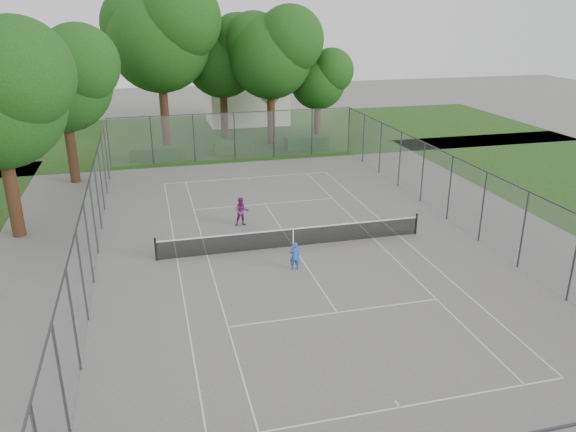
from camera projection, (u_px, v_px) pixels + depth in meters
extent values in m
plane|color=slate|center=(293.00, 247.00, 26.83)|extent=(120.00, 120.00, 0.00)
cube|color=#1F4112|center=(219.00, 134.00, 50.43)|extent=(60.00, 20.00, 0.00)
cube|color=silver|center=(400.00, 407.00, 16.04)|extent=(10.97, 0.06, 0.01)
cube|color=silver|center=(248.00, 178.00, 37.61)|extent=(10.97, 0.06, 0.01)
cube|color=silver|center=(177.00, 258.00, 25.55)|extent=(0.06, 23.77, 0.01)
cube|color=silver|center=(399.00, 236.00, 28.10)|extent=(0.06, 23.77, 0.01)
cube|color=silver|center=(207.00, 255.00, 25.87)|extent=(0.06, 23.77, 0.01)
cube|color=silver|center=(373.00, 238.00, 27.78)|extent=(0.06, 23.77, 0.01)
cube|color=silver|center=(337.00, 313.00, 21.02)|extent=(8.23, 0.06, 0.01)
cube|color=silver|center=(265.00, 204.00, 32.63)|extent=(8.23, 0.06, 0.01)
cube|color=silver|center=(293.00, 246.00, 26.83)|extent=(0.06, 12.80, 0.01)
cube|color=silver|center=(397.00, 404.00, 16.17)|extent=(0.06, 0.30, 0.01)
cube|color=silver|center=(248.00, 178.00, 37.48)|extent=(0.06, 0.30, 0.01)
cylinder|color=black|center=(156.00, 249.00, 25.15)|extent=(0.10, 0.10, 1.10)
cylinder|color=black|center=(416.00, 224.00, 28.12)|extent=(0.10, 0.10, 1.10)
cube|color=black|center=(293.00, 238.00, 26.67)|extent=(12.67, 0.01, 0.86)
cube|color=white|center=(293.00, 229.00, 26.51)|extent=(12.77, 0.03, 0.06)
cube|color=white|center=(293.00, 238.00, 26.67)|extent=(0.05, 0.02, 0.88)
cylinder|color=#38383D|center=(108.00, 143.00, 39.56)|extent=(0.08, 0.08, 3.50)
cylinder|color=#38383D|center=(349.00, 130.00, 43.74)|extent=(0.08, 0.08, 3.50)
cube|color=slate|center=(235.00, 136.00, 41.65)|extent=(18.00, 0.02, 3.50)
cube|color=slate|center=(91.00, 230.00, 24.12)|extent=(0.02, 34.00, 3.50)
cube|color=slate|center=(465.00, 197.00, 28.31)|extent=(0.02, 34.00, 3.50)
cube|color=#38383D|center=(234.00, 113.00, 41.04)|extent=(18.00, 0.05, 0.05)
cube|color=#38383D|center=(86.00, 191.00, 23.51)|extent=(0.05, 34.00, 0.05)
cube|color=#38383D|center=(469.00, 164.00, 27.70)|extent=(0.05, 34.00, 0.05)
cylinder|color=#382014|center=(165.00, 113.00, 45.13)|extent=(0.69, 0.69, 5.55)
sphere|color=#133C10|center=(159.00, 41.00, 43.20)|extent=(7.90, 7.90, 7.90)
sphere|color=#133C10|center=(179.00, 19.00, 41.94)|extent=(6.32, 6.32, 6.32)
sphere|color=#133C10|center=(139.00, 24.00, 43.36)|extent=(5.92, 5.92, 5.92)
cylinder|color=#382014|center=(224.00, 112.00, 48.47)|extent=(0.64, 0.64, 4.43)
sphere|color=#133C10|center=(222.00, 60.00, 46.92)|extent=(6.30, 6.30, 6.30)
sphere|color=#133C10|center=(238.00, 44.00, 45.92)|extent=(5.04, 5.04, 5.04)
sphere|color=#133C10|center=(207.00, 47.00, 47.05)|extent=(4.72, 4.72, 4.72)
cylinder|color=#382014|center=(271.00, 115.00, 46.39)|extent=(0.65, 0.65, 4.70)
sphere|color=#133C10|center=(271.00, 57.00, 44.75)|extent=(6.68, 6.68, 6.68)
sphere|color=#133C10|center=(290.00, 40.00, 43.69)|extent=(5.34, 5.34, 5.34)
sphere|color=#133C10|center=(254.00, 43.00, 44.89)|extent=(5.01, 5.01, 5.01)
cylinder|color=#382014|center=(317.00, 120.00, 48.16)|extent=(0.59, 0.59, 3.27)
sphere|color=#133C10|center=(318.00, 82.00, 47.02)|extent=(4.65, 4.65, 4.65)
sphere|color=#133C10|center=(331.00, 71.00, 46.28)|extent=(3.72, 3.72, 3.72)
sphere|color=#133C10|center=(307.00, 73.00, 47.11)|extent=(3.48, 3.48, 3.48)
cylinder|color=#382014|center=(72.00, 150.00, 36.05)|extent=(0.63, 0.63, 4.24)
sphere|color=#133C10|center=(62.00, 83.00, 34.57)|extent=(6.03, 6.03, 6.03)
sphere|color=#133C10|center=(79.00, 64.00, 33.61)|extent=(4.83, 4.83, 4.83)
sphere|color=#133C10|center=(44.00, 67.00, 34.70)|extent=(4.52, 4.52, 4.52)
cylinder|color=#382014|center=(12.00, 193.00, 27.38)|extent=(0.64, 0.64, 4.47)
sphere|color=#133C10|center=(17.00, 74.00, 24.80)|extent=(5.09, 5.09, 5.09)
cube|color=#1A4516|center=(156.00, 154.00, 41.89)|extent=(3.78, 1.14, 0.95)
cube|color=#1A4516|center=(234.00, 148.00, 43.58)|extent=(3.08, 0.88, 0.97)
cube|color=#1A4516|center=(307.00, 143.00, 45.03)|extent=(3.43, 1.26, 1.03)
cube|color=white|center=(246.00, 94.00, 54.83)|extent=(7.49, 5.62, 5.62)
cube|color=#54555A|center=(246.00, 64.00, 53.85)|extent=(7.42, 5.81, 7.42)
imported|color=blue|center=(295.00, 256.00, 24.30)|extent=(0.47, 0.32, 1.27)
imported|color=#752769|center=(242.00, 212.00, 29.16)|extent=(0.76, 0.60, 1.53)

